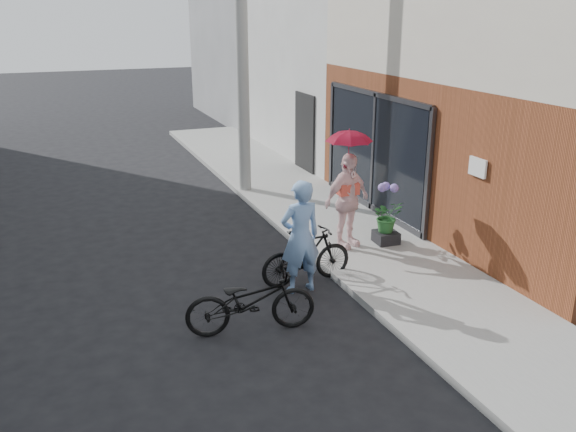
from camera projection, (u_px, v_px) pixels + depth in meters
ground at (301, 308)px, 9.07m from camera, size 80.00×80.00×0.00m
sidewalk at (361, 241)px, 11.55m from camera, size 2.20×24.00×0.12m
curb at (305, 249)px, 11.14m from camera, size 0.12×24.00×0.12m
plaster_building at (404, 34)px, 18.39m from camera, size 8.00×6.00×7.00m
east_building_far at (310, 28)px, 24.54m from camera, size 8.00×8.00×7.00m
utility_pole at (242, 43)px, 13.60m from camera, size 0.28×0.28×7.00m
officer at (300, 237)px, 9.37m from camera, size 0.68×0.46×1.81m
bike_left at (251, 301)px, 8.28m from camera, size 1.86×0.90×0.94m
bike_right at (307, 256)px, 9.78m from camera, size 1.57×0.50×0.94m
kimono_woman at (347, 201)px, 10.86m from camera, size 1.09×0.71×1.73m
parasol at (349, 134)px, 10.47m from camera, size 0.78×0.78×0.69m
planter at (386, 237)px, 11.27m from camera, size 0.44×0.44×0.22m
potted_plant at (387, 216)px, 11.14m from camera, size 0.54×0.47×0.60m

